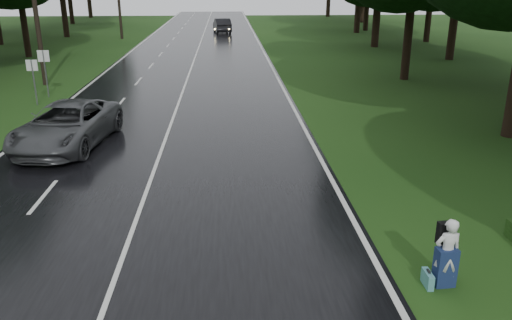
{
  "coord_description": "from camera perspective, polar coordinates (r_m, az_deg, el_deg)",
  "views": [
    {
      "loc": [
        2.48,
        -12.38,
        6.16
      ],
      "look_at": [
        3.31,
        1.87,
        1.1
      ],
      "focal_mm": 36.2,
      "sensor_mm": 36.0,
      "label": 1
    }
  ],
  "objects": [
    {
      "name": "ground",
      "position": [
        14.05,
        -13.25,
        -7.06
      ],
      "size": [
        160.0,
        160.0,
        0.0
      ],
      "primitive_type": "plane",
      "color": "#1E4113",
      "rests_on": "ground"
    },
    {
      "name": "lane_center",
      "position": [
        33.04,
        -7.68,
        8.68
      ],
      "size": [
        0.12,
        140.0,
        0.01
      ],
      "primitive_type": "cube",
      "color": "silver",
      "rests_on": "road"
    },
    {
      "name": "suitcase",
      "position": [
        11.72,
        18.43,
        -12.37
      ],
      "size": [
        0.14,
        0.46,
        0.33
      ],
      "primitive_type": "cube",
      "rotation": [
        0.0,
        0.0,
        6.26
      ],
      "color": "teal",
      "rests_on": "ground"
    },
    {
      "name": "utility_pole_far",
      "position": [
        58.12,
        -14.58,
        12.83
      ],
      "size": [
        1.8,
        0.28,
        10.99
      ],
      "primitive_type": null,
      "color": "black",
      "rests_on": "ground"
    },
    {
      "name": "road",
      "position": [
        33.05,
        -7.67,
        8.64
      ],
      "size": [
        12.0,
        140.0,
        0.04
      ],
      "primitive_type": "cube",
      "color": "black",
      "rests_on": "ground"
    },
    {
      "name": "tree_right_f",
      "position": [
        63.93,
        11.03,
        13.64
      ],
      "size": [
        8.36,
        8.36,
        13.06
      ],
      "primitive_type": null,
      "color": "black",
      "rests_on": "ground"
    },
    {
      "name": "road_sign_a",
      "position": [
        28.82,
        -23.0,
        5.62
      ],
      "size": [
        0.55,
        0.1,
        2.3
      ],
      "primitive_type": null,
      "color": "white",
      "rests_on": "ground"
    },
    {
      "name": "tree_right_e",
      "position": [
        50.89,
        12.94,
        12.08
      ],
      "size": [
        9.05,
        9.05,
        14.14
      ],
      "primitive_type": null,
      "color": "black",
      "rests_on": "ground"
    },
    {
      "name": "road_sign_b",
      "position": [
        30.51,
        -21.91,
        6.46
      ],
      "size": [
        0.61,
        0.1,
        2.53
      ],
      "primitive_type": null,
      "color": "white",
      "rests_on": "ground"
    },
    {
      "name": "tree_right_d",
      "position": [
        34.82,
        16.02,
        8.58
      ],
      "size": [
        9.97,
        9.97,
        15.58
      ],
      "primitive_type": null,
      "color": "black",
      "rests_on": "ground"
    },
    {
      "name": "tree_left_e",
      "position": [
        47.21,
        -23.8,
        10.4
      ],
      "size": [
        9.3,
        9.3,
        14.54
      ],
      "primitive_type": null,
      "color": "black",
      "rests_on": "ground"
    },
    {
      "name": "tree_left_f",
      "position": [
        61.82,
        -20.16,
        12.65
      ],
      "size": [
        11.35,
        11.35,
        17.74
      ],
      "primitive_type": null,
      "color": "black",
      "rests_on": "ground"
    },
    {
      "name": "utility_pole_mid",
      "position": [
        34.2,
        -22.22,
        7.7
      ],
      "size": [
        1.8,
        0.28,
        9.02
      ],
      "primitive_type": null,
      "color": "black",
      "rests_on": "ground"
    },
    {
      "name": "tree_right_c",
      "position": [
        23.68,
        26.16,
        2.4
      ],
      "size": [
        10.34,
        10.34,
        16.16
      ],
      "primitive_type": null,
      "color": "black",
      "rests_on": "ground"
    },
    {
      "name": "far_car",
      "position": [
        62.76,
        -3.78,
        14.63
      ],
      "size": [
        2.3,
        5.11,
        1.63
      ],
      "primitive_type": "imported",
      "rotation": [
        0.0,
        0.0,
        3.26
      ],
      "color": "black",
      "rests_on": "road"
    },
    {
      "name": "hitchhiker",
      "position": [
        11.61,
        20.31,
        -9.79
      ],
      "size": [
        0.59,
        0.54,
        1.54
      ],
      "color": "silver",
      "rests_on": "ground"
    },
    {
      "name": "grey_car",
      "position": [
        20.95,
        -20.16,
        3.64
      ],
      "size": [
        3.45,
        6.18,
        1.64
      ],
      "primitive_type": "imported",
      "rotation": [
        0.0,
        0.0,
        6.15
      ],
      "color": "#46484B",
      "rests_on": "road"
    }
  ]
}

